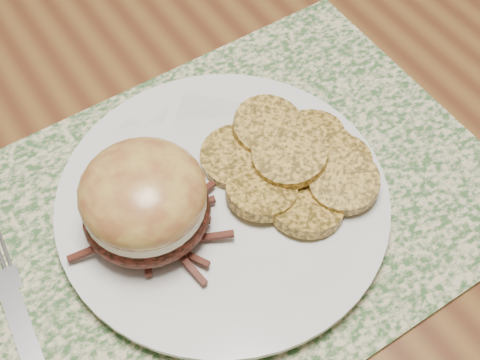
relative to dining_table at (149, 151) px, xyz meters
name	(u,v)px	position (x,y,z in m)	size (l,w,h in m)	color
dining_table	(149,151)	(0.00, 0.00, 0.00)	(1.50, 0.90, 0.75)	brown
placemat	(232,207)	(0.01, -0.15, 0.08)	(0.45, 0.33, 0.00)	#34572D
dinner_plate	(223,202)	(0.00, -0.15, 0.09)	(0.26, 0.26, 0.02)	silver
pork_sandwich	(144,201)	(-0.06, -0.14, 0.14)	(0.12, 0.12, 0.08)	black
roasted_potatoes	(295,162)	(0.07, -0.16, 0.11)	(0.14, 0.17, 0.03)	#BA8C36
fork	(24,334)	(-0.18, -0.16, 0.09)	(0.04, 0.19, 0.00)	silver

